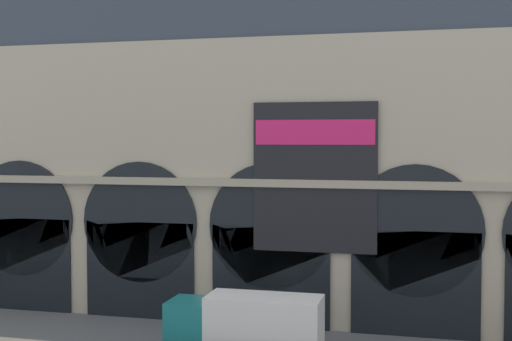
% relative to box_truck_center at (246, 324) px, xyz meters
% --- Properties ---
extents(station_building, '(49.19, 5.94, 19.44)m').
position_rel_box_truck_center_xyz_m(station_building, '(-0.11, 8.60, 7.79)').
color(station_building, '#B2A891').
rests_on(station_building, ground).
extents(box_truck_center, '(7.50, 2.91, 3.12)m').
position_rel_box_truck_center_xyz_m(box_truck_center, '(0.00, 0.00, 0.00)').
color(box_truck_center, '#19727A').
rests_on(box_truck_center, ground).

